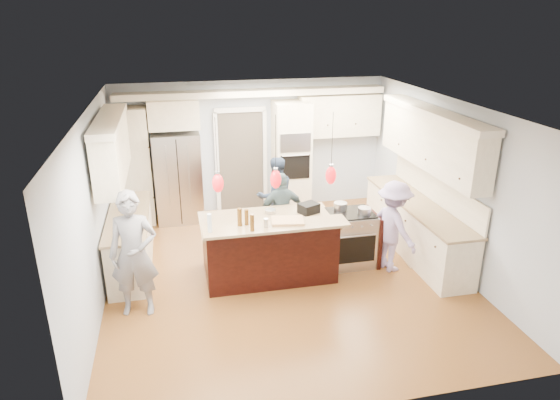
{
  "coord_description": "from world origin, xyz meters",
  "views": [
    {
      "loc": [
        -1.6,
        -6.92,
        4.0
      ],
      "look_at": [
        0.0,
        0.35,
        1.15
      ],
      "focal_mm": 32.0,
      "sensor_mm": 36.0,
      "label": 1
    }
  ],
  "objects_px": {
    "refrigerator": "(178,177)",
    "kitchen_island": "(269,246)",
    "island_range": "(351,238)",
    "person_far_left": "(276,196)",
    "person_bar_end": "(134,254)"
  },
  "relations": [
    {
      "from": "island_range",
      "to": "person_bar_end",
      "type": "bearing_deg",
      "value": -167.69
    },
    {
      "from": "island_range",
      "to": "person_far_left",
      "type": "relative_size",
      "value": 0.61
    },
    {
      "from": "refrigerator",
      "to": "person_bar_end",
      "type": "distance_m",
      "value": 3.31
    },
    {
      "from": "island_range",
      "to": "person_far_left",
      "type": "bearing_deg",
      "value": 123.78
    },
    {
      "from": "refrigerator",
      "to": "kitchen_island",
      "type": "height_order",
      "value": "refrigerator"
    },
    {
      "from": "refrigerator",
      "to": "kitchen_island",
      "type": "xyz_separation_m",
      "value": [
        1.3,
        -2.57,
        -0.41
      ]
    },
    {
      "from": "kitchen_island",
      "to": "refrigerator",
      "type": "bearing_deg",
      "value": 116.92
    },
    {
      "from": "kitchen_island",
      "to": "island_range",
      "type": "bearing_deg",
      "value": 3.1
    },
    {
      "from": "person_far_left",
      "to": "island_range",
      "type": "bearing_deg",
      "value": 113.13
    },
    {
      "from": "refrigerator",
      "to": "person_bar_end",
      "type": "xyz_separation_m",
      "value": [
        -0.69,
        -3.23,
        -0.0
      ]
    },
    {
      "from": "refrigerator",
      "to": "person_far_left",
      "type": "distance_m",
      "value": 2.03
    },
    {
      "from": "refrigerator",
      "to": "kitchen_island",
      "type": "bearing_deg",
      "value": -63.08
    },
    {
      "from": "island_range",
      "to": "person_far_left",
      "type": "height_order",
      "value": "person_far_left"
    },
    {
      "from": "kitchen_island",
      "to": "island_range",
      "type": "xyz_separation_m",
      "value": [
        1.41,
        0.08,
        -0.03
      ]
    },
    {
      "from": "person_bar_end",
      "to": "island_range",
      "type": "bearing_deg",
      "value": 19.48
    }
  ]
}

